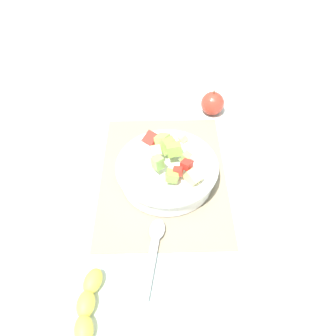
{
  "coord_description": "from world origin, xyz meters",
  "views": [
    {
      "loc": [
        0.57,
        -0.0,
        0.67
      ],
      "look_at": [
        0.01,
        0.01,
        0.05
      ],
      "focal_mm": 35.13,
      "sensor_mm": 36.0,
      "label": 1
    }
  ],
  "objects_px": {
    "salad_bowl": "(168,169)",
    "whole_apple": "(213,103)",
    "serving_spoon": "(156,243)",
    "banana_whole": "(89,304)"
  },
  "relations": [
    {
      "from": "salad_bowl",
      "to": "whole_apple",
      "type": "xyz_separation_m",
      "value": [
        -0.28,
        0.15,
        -0.01
      ]
    },
    {
      "from": "serving_spoon",
      "to": "whole_apple",
      "type": "distance_m",
      "value": 0.51
    },
    {
      "from": "salad_bowl",
      "to": "serving_spoon",
      "type": "height_order",
      "value": "salad_bowl"
    },
    {
      "from": "serving_spoon",
      "to": "banana_whole",
      "type": "height_order",
      "value": "banana_whole"
    },
    {
      "from": "serving_spoon",
      "to": "whole_apple",
      "type": "relative_size",
      "value": 2.26
    },
    {
      "from": "serving_spoon",
      "to": "banana_whole",
      "type": "bearing_deg",
      "value": -44.5
    },
    {
      "from": "salad_bowl",
      "to": "serving_spoon",
      "type": "bearing_deg",
      "value": -9.48
    },
    {
      "from": "salad_bowl",
      "to": "serving_spoon",
      "type": "xyz_separation_m",
      "value": [
        0.19,
        -0.03,
        -0.03
      ]
    },
    {
      "from": "salad_bowl",
      "to": "serving_spoon",
      "type": "distance_m",
      "value": 0.2
    },
    {
      "from": "salad_bowl",
      "to": "whole_apple",
      "type": "distance_m",
      "value": 0.32
    }
  ]
}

